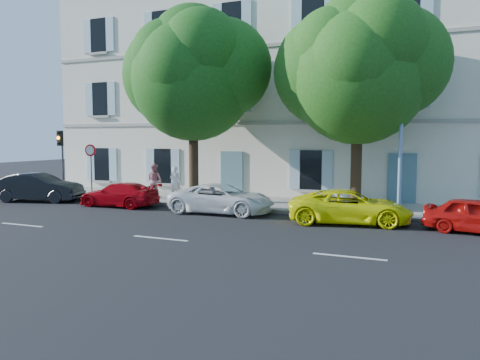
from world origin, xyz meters
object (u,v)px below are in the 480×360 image
at_px(tree_left, 193,80).
at_px(car_red_coupe, 119,195).
at_px(car_yellow_supercar, 350,207).
at_px(car_white_coupe, 222,199).
at_px(tree_right, 358,76).
at_px(road_sign, 91,159).
at_px(pedestrian_b, 155,181).
at_px(pedestrian_a, 175,182).
at_px(car_red_hatchback, 479,216).
at_px(traffic_light, 61,149).
at_px(car_dark_sedan, 38,187).
at_px(street_lamp, 401,109).

bearing_deg(tree_left, car_red_coupe, -145.01).
bearing_deg(car_yellow_supercar, car_white_coupe, 76.49).
height_order(tree_right, road_sign, tree_right).
bearing_deg(tree_left, tree_right, 1.20).
bearing_deg(car_yellow_supercar, road_sign, 71.48).
distance_m(car_yellow_supercar, pedestrian_b, 10.71).
distance_m(tree_left, pedestrian_a, 5.25).
bearing_deg(pedestrian_a, tree_right, 173.54).
bearing_deg(pedestrian_a, car_yellow_supercar, 159.36).
distance_m(car_red_hatchback, traffic_light, 20.04).
xyz_separation_m(car_white_coupe, tree_right, (5.30, 2.11, 5.14)).
bearing_deg(pedestrian_b, car_red_coupe, 91.95).
distance_m(traffic_light, pedestrian_b, 5.48).
bearing_deg(road_sign, car_white_coupe, -11.23).
xyz_separation_m(car_dark_sedan, road_sign, (1.74, 1.92, 1.41)).
distance_m(car_yellow_supercar, traffic_light, 15.71).
distance_m(car_yellow_supercar, tree_right, 5.67).
bearing_deg(pedestrian_a, street_lamp, 169.66).
relative_size(tree_left, pedestrian_a, 5.56).
bearing_deg(street_lamp, car_red_coupe, -173.82).
distance_m(car_red_coupe, traffic_light, 5.35).
distance_m(tree_left, road_sign, 7.14).
relative_size(car_white_coupe, traffic_light, 1.31).
distance_m(car_yellow_supercar, pedestrian_a, 9.74).
height_order(car_red_hatchback, pedestrian_b, pedestrian_b).
relative_size(car_red_hatchback, tree_left, 0.39).
bearing_deg(pedestrian_b, car_dark_sedan, 37.34).
height_order(car_red_coupe, pedestrian_a, pedestrian_a).
relative_size(car_red_coupe, car_yellow_supercar, 0.86).
height_order(tree_right, pedestrian_b, tree_right).
relative_size(car_dark_sedan, tree_right, 0.50).
height_order(car_yellow_supercar, traffic_light, traffic_light).
distance_m(car_red_hatchback, tree_left, 13.58).
bearing_deg(car_white_coupe, car_yellow_supercar, -95.36).
height_order(car_dark_sedan, road_sign, road_sign).
xyz_separation_m(traffic_light, road_sign, (1.62, 0.41, -0.53)).
xyz_separation_m(car_dark_sedan, pedestrian_a, (6.32, 2.83, 0.24)).
relative_size(car_red_coupe, car_red_hatchback, 1.10).
relative_size(tree_right, street_lamp, 1.18).
xyz_separation_m(car_red_hatchback, street_lamp, (-2.72, 1.77, 3.74)).
distance_m(car_white_coupe, street_lamp, 8.12).
relative_size(car_red_hatchback, tree_right, 0.41).
distance_m(tree_left, tree_right, 7.71).
distance_m(car_dark_sedan, road_sign, 2.95).
xyz_separation_m(car_yellow_supercar, tree_right, (-0.17, 2.40, 5.14)).
distance_m(car_white_coupe, car_red_hatchback, 9.84).
bearing_deg(traffic_light, car_white_coupe, -7.16).
height_order(car_dark_sedan, tree_right, tree_right).
height_order(car_red_coupe, traffic_light, traffic_light).
bearing_deg(traffic_light, pedestrian_a, 12.06).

